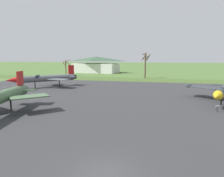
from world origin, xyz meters
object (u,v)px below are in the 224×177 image
at_px(jet_fighter_front_left, 224,90).
at_px(info_placard_front_left, 217,108).
at_px(visitor_building, 96,65).
at_px(info_placard_rear_left, 4,89).
at_px(jet_fighter_rear_left, 45,78).

bearing_deg(jet_fighter_front_left, info_placard_front_left, -108.92).
bearing_deg(info_placard_front_left, visitor_building, 120.09).
distance_m(jet_fighter_front_left, info_placard_rear_left, 41.79).
distance_m(jet_fighter_front_left, jet_fighter_rear_left, 37.43).
distance_m(jet_fighter_front_left, info_placard_front_left, 7.49).
height_order(jet_fighter_front_left, jet_fighter_rear_left, jet_fighter_rear_left).
height_order(jet_fighter_rear_left, visitor_building, visitor_building).
bearing_deg(jet_fighter_front_left, visitor_building, 124.48).
height_order(info_placard_front_left, visitor_building, visitor_building).
bearing_deg(jet_fighter_rear_left, info_placard_rear_left, -125.67).
xyz_separation_m(info_placard_front_left, visitor_building, (-38.61, 66.63, 3.09)).
relative_size(info_placard_front_left, jet_fighter_rear_left, 0.07).
distance_m(jet_fighter_rear_left, info_placard_rear_left, 9.13).
xyz_separation_m(info_placard_front_left, info_placard_rear_left, (-39.37, 7.91, -0.04)).
distance_m(jet_fighter_rear_left, visitor_building, 51.64).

